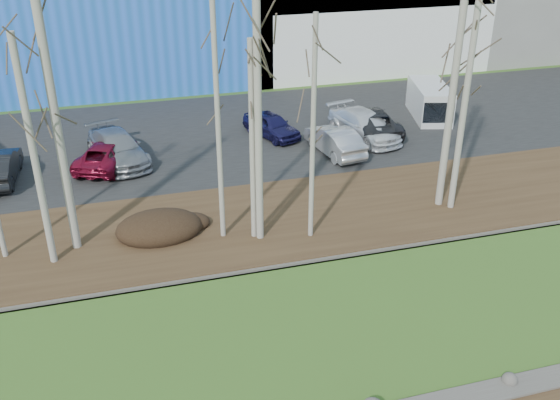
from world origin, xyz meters
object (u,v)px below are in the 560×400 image
object	(u,v)px
car_5	(335,140)
car_7	(364,125)
car_6	(371,121)
car_4	(271,125)
car_2	(107,154)
van_white	(430,102)
car_3	(117,148)

from	to	relation	value
car_5	car_7	bearing A→B (deg)	-153.14
car_5	car_6	size ratio (longest dim) A/B	0.85
car_4	car_5	distance (m)	4.14
car_2	car_7	xyz separation A→B (m)	(13.85, 0.05, 0.11)
car_7	van_white	size ratio (longest dim) A/B	1.07
car_6	car_2	bearing A→B (deg)	6.35
car_5	car_7	xyz separation A→B (m)	(2.36, 1.65, 0.03)
car_3	car_7	distance (m)	13.31
car_6	car_7	bearing A→B (deg)	46.24
car_4	car_5	bearing A→B (deg)	-74.18
car_5	car_6	distance (m)	3.80
car_2	car_6	size ratio (longest dim) A/B	0.90
car_5	car_7	size ratio (longest dim) A/B	0.84
car_7	van_white	bearing A→B (deg)	8.45
car_3	van_white	xyz separation A→B (m)	(18.45, 1.76, 0.23)
car_2	car_5	size ratio (longest dim) A/B	1.06
car_3	van_white	size ratio (longest dim) A/B	1.08
car_3	car_7	bearing A→B (deg)	-16.76
car_3	car_7	size ratio (longest dim) A/B	1.01
car_2	car_5	world-z (taller)	car_5
car_3	car_5	world-z (taller)	car_3
car_2	car_4	world-z (taller)	car_4
car_4	van_white	xyz separation A→B (m)	(10.02, 0.44, 0.31)
car_5	car_6	bearing A→B (deg)	-151.30
car_3	car_4	bearing A→B (deg)	-6.46
car_4	van_white	bearing A→B (deg)	-19.00
car_2	car_6	distance (m)	14.54
car_6	car_5	bearing A→B (deg)	40.46
van_white	car_7	bearing A→B (deg)	-143.05
car_7	car_6	bearing A→B (deg)	28.99
car_4	van_white	world-z (taller)	van_white
car_2	car_6	xyz separation A→B (m)	(14.53, 0.67, 0.07)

